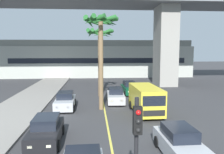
{
  "coord_description": "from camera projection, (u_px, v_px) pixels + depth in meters",
  "views": [
    {
      "loc": [
        -0.96,
        1.89,
        5.48
      ],
      "look_at": [
        0.0,
        14.0,
        4.07
      ],
      "focal_mm": 37.13,
      "sensor_mm": 36.0,
      "label": 1
    }
  ],
  "objects": [
    {
      "name": "car_queue_fourth",
      "position": [
        46.0,
        131.0,
        13.71
      ],
      "size": [
        1.92,
        4.15,
        1.56
      ],
      "color": "black",
      "rests_on": "ground"
    },
    {
      "name": "lane_stripe_center",
      "position": [
        104.0,
        106.0,
        22.61
      ],
      "size": [
        0.14,
        56.0,
        0.01
      ],
      "primitive_type": "cube",
      "color": "#DBCC4C",
      "rests_on": "ground"
    },
    {
      "name": "bridge_overpass",
      "position": [
        106.0,
        0.0,
        34.43
      ],
      "size": [
        71.76,
        8.0,
        16.36
      ],
      "color": "slate",
      "rests_on": "ground"
    },
    {
      "name": "delivery_van",
      "position": [
        146.0,
        99.0,
        20.01
      ],
      "size": [
        2.27,
        5.3,
        2.36
      ],
      "color": "yellow",
      "rests_on": "ground"
    },
    {
      "name": "palm_tree_near_median",
      "position": [
        100.0,
        41.0,
        27.05
      ],
      "size": [
        3.39,
        3.38,
        8.04
      ],
      "color": "brown",
      "rests_on": "ground"
    },
    {
      "name": "palm_tree_mid_median",
      "position": [
        101.0,
        33.0,
        20.73
      ],
      "size": [
        3.25,
        3.3,
        8.63
      ],
      "color": "brown",
      "rests_on": "ground"
    },
    {
      "name": "traffic_light_median_near",
      "position": [
        137.0,
        151.0,
        6.4
      ],
      "size": [
        0.24,
        0.37,
        4.2
      ],
      "color": "black",
      "rests_on": "ground"
    },
    {
      "name": "pier_building_backdrop",
      "position": [
        98.0,
        59.0,
        49.06
      ],
      "size": [
        38.22,
        8.04,
        7.45
      ],
      "color": "#ADB2A8",
      "rests_on": "ground"
    },
    {
      "name": "car_queue_fifth",
      "position": [
        116.0,
        96.0,
        24.23
      ],
      "size": [
        1.96,
        4.16,
        1.56
      ],
      "color": "#B7BABF",
      "rests_on": "ground"
    },
    {
      "name": "car_queue_third",
      "position": [
        180.0,
        143.0,
        11.91
      ],
      "size": [
        1.89,
        4.13,
        1.56
      ],
      "color": "#B7BABF",
      "rests_on": "ground"
    },
    {
      "name": "car_queue_sixth",
      "position": [
        65.0,
        101.0,
        21.74
      ],
      "size": [
        1.89,
        4.13,
        1.56
      ],
      "color": "#B7BABF",
      "rests_on": "ground"
    },
    {
      "name": "car_queue_front",
      "position": [
        130.0,
        88.0,
        29.11
      ],
      "size": [
        1.96,
        4.16,
        1.56
      ],
      "color": "#0C4728",
      "rests_on": "ground"
    }
  ]
}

